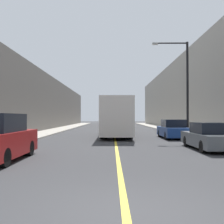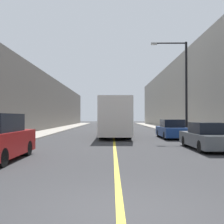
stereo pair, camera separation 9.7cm
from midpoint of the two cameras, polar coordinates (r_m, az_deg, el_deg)
name	(u,v)px [view 1 (the left image)]	position (r m, az deg, el deg)	size (l,w,h in m)	color
ground_plane	(125,214)	(5.04, 2.19, -21.36)	(200.00, 200.00, 0.00)	#38383A
sidewalk_left	(57,130)	(35.49, -11.86, -3.77)	(2.71, 72.00, 0.11)	#B2AA9E
sidewalk_right	(168,130)	(35.57, 12.00, -3.77)	(2.71, 72.00, 0.11)	#B2AA9E
building_row_left	(32,102)	(36.33, -17.03, 2.09)	(4.00, 72.00, 7.43)	#66605B
building_row_right	(193,93)	(36.53, 17.14, 3.98)	(4.00, 72.00, 9.86)	gray
road_center_line	(113,130)	(34.77, 0.09, -3.94)	(0.16, 72.00, 0.01)	gold
bus	(115,117)	(23.88, 0.45, -1.05)	(2.54, 10.95, 3.28)	silver
car_right_near	(207,137)	(14.94, 19.87, -5.18)	(1.75, 4.54, 1.45)	#51565B
car_right_mid	(172,130)	(21.91, 12.71, -3.80)	(1.80, 4.54, 1.54)	navy
street_lamp_right	(183,82)	(23.56, 15.08, 6.37)	(3.14, 0.24, 8.13)	black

